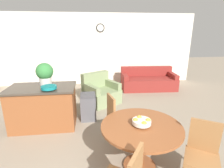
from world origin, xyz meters
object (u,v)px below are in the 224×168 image
Objects in this scene: fruit_bowl at (142,122)px; dining_table at (141,135)px; armchair at (101,93)px; dining_chair_near_right at (202,152)px; dining_chair_far_side at (117,115)px; teal_bowl at (49,87)px; potted_plant at (45,73)px; kitchen_island at (44,107)px; couch at (148,81)px; trash_bin at (88,107)px.

dining_table is at bearing 20.39° from fruit_bowl.
fruit_bowl is 2.78m from armchair.
dining_chair_near_right and dining_chair_far_side have the same top height.
teal_bowl is 1.93m from armchair.
potted_plant is (-0.15, 0.40, 0.21)m from teal_bowl.
kitchen_island is 0.71× the size of couch.
fruit_bowl is 0.57× the size of potted_plant.
teal_bowl is at bearing -2.93° from dining_chair_near_right.
dining_chair_far_side is at bearing -115.52° from couch.
armchair is (1.32, 1.22, -0.17)m from kitchen_island.
trash_bin is at bearing 26.06° from teal_bowl.
dining_chair_near_right reaches higher than dining_table.
kitchen_island is (-1.76, 1.48, -0.33)m from fruit_bowl.
dining_chair_far_side reaches higher than kitchen_island.
fruit_bowl is at bearing -39.42° from teal_bowl.
potted_plant reaches higher than fruit_bowl.
kitchen_island is 0.58m from teal_bowl.
dining_table is 1.30× the size of dining_chair_far_side.
potted_plant is at bearing 110.75° from teal_bowl.
dining_chair_near_right is at bearing -36.98° from kitchen_island.
armchair is at bearing 52.11° from teal_bowl.
armchair is (-1.17, 3.09, -0.22)m from dining_chair_near_right.
couch is (2.92, 2.52, -0.69)m from teal_bowl.
couch is (0.64, 4.18, -0.24)m from dining_chair_near_right.
teal_bowl reaches higher than dining_chair_far_side.
dining_chair_far_side is 1.91× the size of potted_plant.
armchair is (0.35, 1.06, -0.04)m from trash_bin.
potted_plant is (-1.70, 1.68, 0.38)m from fruit_bowl.
armchair reaches higher than fruit_bowl.
teal_bowl is at bearing 140.58° from fruit_bowl.
kitchen_island is at bearing -126.36° from dining_chair_far_side.
fruit_bowl is at bearing -111.70° from armchair.
couch is (1.37, 3.79, -0.52)m from fruit_bowl.
teal_bowl is (-1.55, 1.27, 0.40)m from dining_table.
trash_bin is (0.91, -0.03, -0.84)m from potted_plant.
couch is at bearing 139.82° from dining_chair_far_side.
teal_bowl reaches higher than dining_chair_near_right.
dining_chair_near_right reaches higher than fruit_bowl.
dining_chair_far_side is 0.88m from fruit_bowl.
dining_table is 0.23m from fruit_bowl.
fruit_bowl is 4.06m from couch.
armchair reaches higher than dining_table.
armchair is at bearing 39.06° from potted_plant.
couch reaches higher than trash_bin.
dining_chair_near_right is 2.55m from trash_bin.
kitchen_island is 3.89m from couch.
dining_table is 2.46m from potted_plant.
armchair is (-0.44, 2.70, -0.28)m from dining_table.
teal_bowl is 0.46× the size of trash_bin.
trash_bin is (-1.53, 2.03, -0.18)m from dining_chair_near_right.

